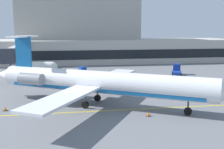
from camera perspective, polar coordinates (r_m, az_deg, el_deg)
name	(u,v)px	position (r m, az deg, el deg)	size (l,w,h in m)	color
ground	(130,108)	(35.19, 3.63, -6.87)	(120.00, 120.00, 0.11)	slate
terminal_building	(98,36)	(83.13, -2.81, 7.93)	(69.68, 17.67, 20.19)	#B7B2A8
jet_bridge_west	(17,52)	(61.87, -18.79, 4.42)	(2.40, 22.56, 6.28)	silver
regional_jet	(98,82)	(35.54, -2.97, -1.59)	(30.47, 24.51, 8.77)	white
baggage_tug	(84,71)	(58.91, -5.74, 0.63)	(2.95, 3.27, 1.76)	#1E4CB2
pushback_tractor	(177,70)	(60.73, 13.07, 0.91)	(3.13, 4.46, 2.26)	#19389E
belt_loader	(54,78)	(51.08, -11.76, -0.75)	(3.44, 3.43, 2.07)	#E5B20C
fuel_tank	(37,67)	(61.89, -15.03, 1.42)	(8.71, 2.85, 2.67)	white
safety_cone_alpha	(120,91)	(42.95, 1.55, -3.42)	(0.47, 0.47, 0.55)	orange
safety_cone_bravo	(148,114)	(32.12, 7.43, -7.99)	(0.47, 0.47, 0.55)	orange
safety_cone_charlie	(5,109)	(36.19, -20.98, -6.54)	(0.47, 0.47, 0.55)	orange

